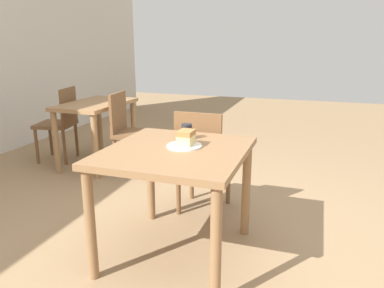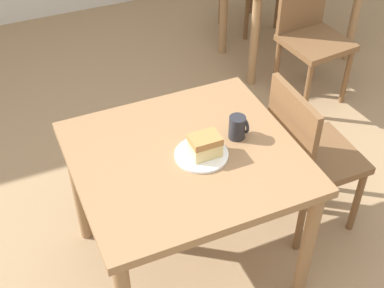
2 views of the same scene
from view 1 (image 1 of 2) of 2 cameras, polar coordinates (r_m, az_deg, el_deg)
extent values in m
plane|color=#997A56|center=(2.57, 0.92, -16.31)|extent=(14.00, 14.00, 0.00)
cube|color=olive|center=(2.29, -2.47, -1.21)|extent=(0.91, 0.84, 0.04)
cylinder|color=olive|center=(1.97, 3.64, -15.53)|extent=(0.06, 0.06, 0.68)
cylinder|color=olive|center=(2.68, 8.25, -6.93)|extent=(0.06, 0.06, 0.68)
cylinder|color=olive|center=(2.26, -15.24, -11.89)|extent=(0.06, 0.06, 0.68)
cylinder|color=olive|center=(2.90, -6.34, -5.14)|extent=(0.06, 0.06, 0.68)
cube|color=#9E754C|center=(4.24, -14.48, 5.90)|extent=(0.92, 0.57, 0.04)
cylinder|color=#9E754C|center=(3.85, -14.52, -0.41)|extent=(0.06, 0.06, 0.66)
cylinder|color=#9E754C|center=(4.54, -8.87, 2.29)|extent=(0.06, 0.06, 0.66)
cylinder|color=#9E754C|center=(4.12, -19.99, 0.18)|extent=(0.06, 0.06, 0.66)
cylinder|color=#9E754C|center=(4.77, -13.88, 2.66)|extent=(0.06, 0.06, 0.66)
cube|color=brown|center=(3.02, 1.90, -2.49)|extent=(0.39, 0.39, 0.04)
cylinder|color=brown|center=(3.20, 5.54, -5.68)|extent=(0.04, 0.04, 0.40)
cylinder|color=brown|center=(3.29, -0.03, -5.04)|extent=(0.04, 0.04, 0.40)
cylinder|color=brown|center=(2.91, 4.02, -7.90)|extent=(0.04, 0.04, 0.40)
cylinder|color=brown|center=(3.00, -2.08, -7.11)|extent=(0.04, 0.04, 0.40)
cube|color=brown|center=(2.79, 0.87, 0.74)|extent=(0.03, 0.37, 0.40)
cube|color=brown|center=(3.91, -8.65, 1.53)|extent=(0.43, 0.43, 0.04)
cylinder|color=brown|center=(3.77, -7.08, -2.45)|extent=(0.04, 0.04, 0.40)
cylinder|color=brown|center=(4.06, -5.53, -1.07)|extent=(0.04, 0.04, 0.40)
cylinder|color=brown|center=(3.89, -11.64, -2.09)|extent=(0.04, 0.04, 0.40)
cylinder|color=brown|center=(4.17, -9.81, -0.77)|extent=(0.04, 0.04, 0.40)
cube|color=brown|center=(3.93, -11.21, 4.78)|extent=(0.37, 0.07, 0.40)
cube|color=brown|center=(4.58, -20.10, 2.81)|extent=(0.46, 0.46, 0.04)
cylinder|color=brown|center=(4.85, -20.74, 0.71)|extent=(0.04, 0.04, 0.40)
cylinder|color=brown|center=(4.57, -22.58, -0.34)|extent=(0.04, 0.04, 0.40)
cylinder|color=brown|center=(4.70, -17.19, 0.61)|extent=(0.04, 0.04, 0.40)
cylinder|color=brown|center=(4.42, -18.87, -0.48)|extent=(0.04, 0.04, 0.40)
cube|color=brown|center=(4.46, -18.30, 5.55)|extent=(0.37, 0.11, 0.40)
cylinder|color=white|center=(2.32, -1.19, -0.30)|extent=(0.22, 0.22, 0.01)
cube|color=#E0C67F|center=(2.32, -0.91, 0.61)|extent=(0.12, 0.09, 0.06)
cube|color=#A3703D|center=(2.31, -0.92, 1.71)|extent=(0.12, 0.09, 0.03)
cylinder|color=#232328|center=(2.49, -0.82, 1.91)|extent=(0.07, 0.07, 0.10)
torus|color=#232328|center=(2.52, -0.56, 2.09)|extent=(0.01, 0.07, 0.07)
camera|label=2|loc=(1.77, 52.38, 37.31)|focal=50.00mm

